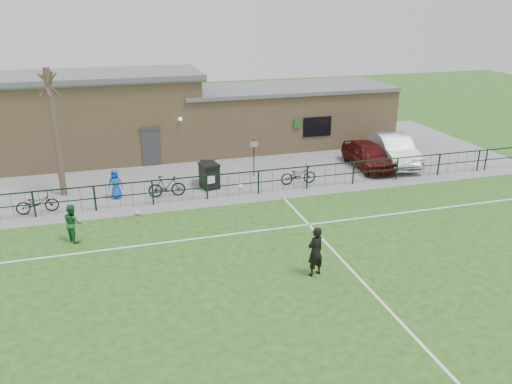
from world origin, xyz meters
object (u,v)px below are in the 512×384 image
object	(u,v)px
outfield_player	(73,223)
bare_tree	(56,134)
wheelie_bin_right	(207,173)
spectator_child	(116,184)
bicycle_e	(298,175)
bicycle_d	(167,186)
wheelie_bin_left	(209,177)
sign_post	(254,158)
ball_ground	(137,213)
car_silver	(394,150)
car_maroon	(368,155)
bicycle_c	(37,203)

from	to	relation	value
outfield_player	bare_tree	bearing A→B (deg)	-19.49
wheelie_bin_right	spectator_child	bearing A→B (deg)	-152.15
bicycle_e	bicycle_d	bearing A→B (deg)	91.00
wheelie_bin_left	sign_post	world-z (taller)	sign_post
bicycle_e	outfield_player	distance (m)	11.21
bare_tree	ball_ground	size ratio (longest dim) A/B	27.36
wheelie_bin_right	sign_post	xyz separation A→B (m)	(2.59, 0.39, 0.48)
car_silver	outfield_player	distance (m)	17.88
car_maroon	spectator_child	bearing A→B (deg)	-174.09
wheelie_bin_right	spectator_child	xyz separation A→B (m)	(-4.50, -0.87, 0.18)
wheelie_bin_right	spectator_child	distance (m)	4.59
wheelie_bin_left	ball_ground	distance (m)	4.47
bicycle_c	bicycle_e	world-z (taller)	bicycle_e
wheelie_bin_right	sign_post	bearing A→B (deg)	25.45
wheelie_bin_right	bicycle_d	distance (m)	2.57
sign_post	car_maroon	size ratio (longest dim) A/B	0.47
car_silver	bicycle_c	bearing A→B (deg)	-162.20
car_maroon	car_silver	xyz separation A→B (m)	(1.76, 0.29, 0.09)
bicycle_c	bicycle_e	bearing A→B (deg)	-94.22
wheelie_bin_right	car_silver	bearing A→B (deg)	18.66
sign_post	car_maroon	distance (m)	6.53
outfield_player	bicycle_e	bearing A→B (deg)	-98.43
wheelie_bin_left	car_silver	xyz separation A→B (m)	(10.88, 1.04, 0.23)
sign_post	ball_ground	xyz separation A→B (m)	(-6.30, -3.56, -0.91)
wheelie_bin_right	sign_post	world-z (taller)	sign_post
sign_post	bicycle_d	world-z (taller)	sign_post
car_silver	sign_post	bearing A→B (deg)	-168.86
car_maroon	ball_ground	world-z (taller)	car_maroon
wheelie_bin_left	ball_ground	size ratio (longest dim) A/B	5.36
outfield_player	bicycle_c	bearing A→B (deg)	-0.44
bare_tree	wheelie_bin_right	xyz separation A→B (m)	(6.92, -0.32, -2.46)
ball_ground	bicycle_e	bearing A→B (deg)	12.32
sign_post	bicycle_e	distance (m)	2.60
wheelie_bin_left	bicycle_d	size ratio (longest dim) A/B	0.68
bicycle_d	spectator_child	world-z (taller)	spectator_child
bicycle_d	bicycle_c	bearing A→B (deg)	98.07
wheelie_bin_right	car_maroon	world-z (taller)	car_maroon
sign_post	bicycle_c	size ratio (longest dim) A/B	1.14
bicycle_c	bicycle_e	size ratio (longest dim) A/B	0.96
bicycle_c	ball_ground	xyz separation A→B (m)	(4.15, -1.45, -0.37)
wheelie_bin_left	wheelie_bin_right	size ratio (longest dim) A/B	1.13
bare_tree	wheelie_bin_right	distance (m)	7.35
sign_post	bicycle_d	xyz separation A→B (m)	(-4.78, -1.73, -0.48)
wheelie_bin_left	outfield_player	world-z (taller)	outfield_player
outfield_player	car_maroon	bearing A→B (deg)	-98.92
car_maroon	bicycle_d	xyz separation A→B (m)	(-11.30, -1.39, -0.21)
sign_post	car_silver	world-z (taller)	sign_post
wheelie_bin_left	car_maroon	xyz separation A→B (m)	(9.12, 0.75, 0.14)
wheelie_bin_right	sign_post	distance (m)	2.66
car_maroon	bicycle_c	distance (m)	17.05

